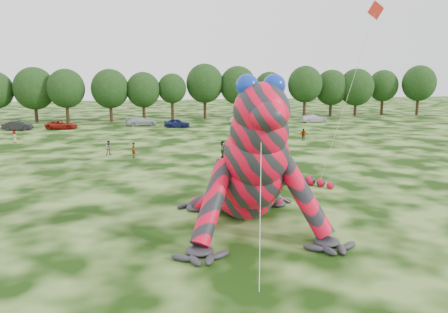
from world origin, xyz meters
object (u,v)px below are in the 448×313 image
car_2 (62,125)px  spectator_5 (223,149)px  tree_11 (238,92)px  tree_13 (305,92)px  inflatable_gecko (242,146)px  tree_9 (172,97)px  car_3 (141,121)px  car_4 (177,123)px  tree_17 (419,90)px  spectator_3 (303,135)px  car_6 (274,121)px  car_1 (17,126)px  tree_16 (383,92)px  spectator_2 (252,133)px  tree_6 (66,96)px  tree_10 (205,91)px  tree_7 (110,96)px  tree_14 (331,93)px  car_7 (314,118)px  flying_kite (372,23)px  tree_12 (269,95)px  spectator_0 (133,150)px  spectator_4 (15,137)px  tree_5 (35,95)px  tree_8 (143,97)px  tree_15 (356,92)px  spectator_1 (109,148)px  car_5 (241,120)px

car_2 → spectator_5: 34.80m
tree_11 → tree_13: size_ratio=0.99×
inflatable_gecko → tree_9: inflatable_gecko is taller
tree_9 → car_3: 10.31m
tree_9 → car_4: bearing=-91.4°
inflatable_gecko → car_2: (-17.70, 47.00, -3.72)m
tree_17 → spectator_3: tree_17 is taller
car_6 → tree_17: bearing=-86.2°
car_1 → tree_16: bearing=-77.9°
spectator_2 → spectator_5: spectator_5 is taller
tree_6 → car_3: bearing=-28.7°
tree_6 → tree_10: (24.95, 1.89, 0.51)m
tree_13 → tree_17: tree_17 is taller
tree_6 → tree_9: tree_6 is taller
tree_6 → tree_10: bearing=4.3°
tree_7 → tree_13: bearing=0.5°
tree_7 → tree_14: size_ratio=1.01×
inflatable_gecko → tree_9: 56.47m
tree_10 → tree_11: (6.39, -0.38, -0.22)m
tree_13 → tree_17: size_ratio=0.98×
tree_16 → car_7: bearing=-151.6°
inflatable_gecko → car_4: size_ratio=4.22×
spectator_3 → car_6: bearing=-83.5°
car_2 → car_4: size_ratio=1.17×
flying_kite → tree_13: flying_kite is taller
tree_12 → tree_7: bearing=-178.2°
spectator_0 → tree_17: bearing=108.0°
tree_13 → spectator_2: (-17.86, -25.91, -4.22)m
inflatable_gecko → car_2: 50.36m
flying_kite → tree_10: size_ratio=1.33×
spectator_3 → tree_13: bearing=-99.1°
spectator_4 → tree_6: bearing=-16.1°
car_1 → car_3: (18.87, 2.12, 0.02)m
car_4 → flying_kite: bearing=-155.7°
tree_5 → tree_8: bearing=-4.4°
tree_6 → tree_16: tree_6 is taller
tree_7 → spectator_3: size_ratio=5.89×
tree_9 → spectator_5: bearing=-87.0°
car_2 → spectator_4: 13.87m
tree_7 → spectator_5: 39.60m
flying_kite → tree_15: bearing=62.4°
tree_9 → car_2: 20.98m
tree_9 → tree_11: (12.72, 0.85, 0.70)m
tree_17 → spectator_1: tree_17 is taller
tree_15 → car_3: tree_15 is taller
tree_11 → tree_12: tree_11 is taller
tree_7 → car_5: 23.98m
spectator_0 → spectator_2: spectator_2 is taller
tree_15 → spectator_5: 52.22m
tree_8 → spectator_4: (-16.79, -22.47, -3.69)m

